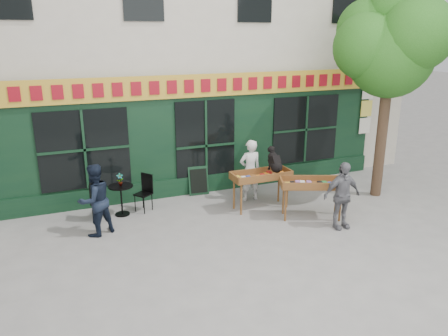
{
  "coord_description": "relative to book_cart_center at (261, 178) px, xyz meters",
  "views": [
    {
      "loc": [
        -3.95,
        -8.7,
        4.3
      ],
      "look_at": [
        -0.2,
        0.5,
        1.24
      ],
      "focal_mm": 35.0,
      "sensor_mm": 36.0,
      "label": 1
    }
  ],
  "objects": [
    {
      "name": "ground",
      "position": [
        -0.88,
        -0.65,
        -0.82
      ],
      "size": [
        80.0,
        80.0,
        0.0
      ],
      "primitive_type": "plane",
      "color": "slate",
      "rests_on": "ground"
    },
    {
      "name": "building",
      "position": [
        -0.88,
        5.32,
        4.15
      ],
      "size": [
        14.0,
        7.26,
        10.0
      ],
      "color": "beige",
      "rests_on": "ground"
    },
    {
      "name": "street_tree",
      "position": [
        3.46,
        -0.29,
        3.29
      ],
      "size": [
        3.05,
        2.9,
        5.6
      ],
      "color": "#382619",
      "rests_on": "ground"
    },
    {
      "name": "book_cart_center",
      "position": [
        0.0,
        0.0,
        0.0
      ],
      "size": [
        1.5,
        0.63,
        0.99
      ],
      "rotation": [
        0.0,
        0.0,
        0.01
      ],
      "color": "brown",
      "rests_on": "ground"
    },
    {
      "name": "dog",
      "position": [
        0.35,
        -0.05,
        0.47
      ],
      "size": [
        0.34,
        0.6,
        0.6
      ],
      "primitive_type": null,
      "rotation": [
        0.0,
        0.0,
        0.01
      ],
      "color": "black",
      "rests_on": "book_cart_center"
    },
    {
      "name": "woman",
      "position": [
        0.0,
        0.65,
        0.01
      ],
      "size": [
        0.61,
        0.4,
        1.66
      ],
      "primitive_type": "imported",
      "rotation": [
        0.0,
        0.0,
        3.15
      ],
      "color": "silver",
      "rests_on": "ground"
    },
    {
      "name": "book_cart_right",
      "position": [
        0.86,
        -1.01,
        0.0
      ],
      "size": [
        1.62,
        1.15,
        0.99
      ],
      "rotation": [
        0.0,
        0.0,
        -0.39
      ],
      "color": "brown",
      "rests_on": "ground"
    },
    {
      "name": "man_right",
      "position": [
        1.16,
        -1.76,
        -0.03
      ],
      "size": [
        0.94,
        0.43,
        1.58
      ],
      "primitive_type": "imported",
      "rotation": [
        0.0,
        0.0,
        -0.04
      ],
      "color": "slate",
      "rests_on": "ground"
    },
    {
      "name": "bistro_table",
      "position": [
        -3.38,
        0.89,
        -0.28
      ],
      "size": [
        0.6,
        0.6,
        0.76
      ],
      "color": "black",
      "rests_on": "ground"
    },
    {
      "name": "bistro_chair_left",
      "position": [
        -4.02,
        0.8,
        -0.26
      ],
      "size": [
        0.41,
        0.41,
        0.95
      ],
      "rotation": [
        0.0,
        0.0,
        1.42
      ],
      "color": "black",
      "rests_on": "ground"
    },
    {
      "name": "bistro_chair_right",
      "position": [
        -2.76,
        0.99,
        -0.26
      ],
      "size": [
        0.51,
        0.51,
        0.95
      ],
      "rotation": [
        0.0,
        0.0,
        -0.93
      ],
      "color": "black",
      "rests_on": "ground"
    },
    {
      "name": "potted_plant",
      "position": [
        -3.38,
        0.89,
        0.1
      ],
      "size": [
        0.18,
        0.13,
        0.31
      ],
      "primitive_type": "imported",
      "rotation": [
        0.0,
        0.0,
        0.11
      ],
      "color": "gray",
      "rests_on": "bistro_table"
    },
    {
      "name": "man_left",
      "position": [
        -4.08,
        -0.01,
        -0.01
      ],
      "size": [
        0.99,
        0.91,
        1.63
      ],
      "primitive_type": "imported",
      "rotation": [
        0.0,
        0.0,
        3.6
      ],
      "color": "black",
      "rests_on": "ground"
    },
    {
      "name": "chalkboard",
      "position": [
        -1.15,
        1.54,
        -0.42
      ],
      "size": [
        0.57,
        0.24,
        0.79
      ],
      "rotation": [
        0.0,
        0.0,
        -0.08
      ],
      "color": "black",
      "rests_on": "ground"
    }
  ]
}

